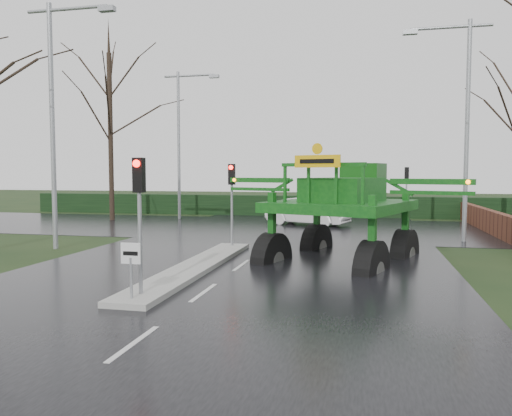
% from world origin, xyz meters
% --- Properties ---
extents(ground, '(140.00, 140.00, 0.00)m').
position_xyz_m(ground, '(0.00, 0.00, 0.00)').
color(ground, black).
rests_on(ground, ground).
extents(road_main, '(14.00, 80.00, 0.02)m').
position_xyz_m(road_main, '(0.00, 10.00, 0.00)').
color(road_main, black).
rests_on(road_main, ground).
extents(road_cross, '(80.00, 12.00, 0.02)m').
position_xyz_m(road_cross, '(0.00, 16.00, 0.01)').
color(road_cross, black).
rests_on(road_cross, ground).
extents(median_island, '(1.20, 10.00, 0.16)m').
position_xyz_m(median_island, '(-1.30, 3.00, 0.09)').
color(median_island, gray).
rests_on(median_island, ground).
extents(hedge_row, '(44.00, 0.90, 1.50)m').
position_xyz_m(hedge_row, '(0.00, 24.00, 0.75)').
color(hedge_row, black).
rests_on(hedge_row, ground).
extents(brick_wall, '(0.40, 20.00, 1.20)m').
position_xyz_m(brick_wall, '(10.50, 16.00, 0.60)').
color(brick_wall, '#592D1E').
rests_on(brick_wall, ground).
extents(keep_left_sign, '(0.50, 0.07, 1.35)m').
position_xyz_m(keep_left_sign, '(-1.30, -1.50, 1.06)').
color(keep_left_sign, gray).
rests_on(keep_left_sign, ground).
extents(traffic_signal_near, '(0.26, 0.33, 3.52)m').
position_xyz_m(traffic_signal_near, '(-1.30, -1.01, 2.59)').
color(traffic_signal_near, gray).
rests_on(traffic_signal_near, ground).
extents(traffic_signal_mid, '(0.26, 0.33, 3.52)m').
position_xyz_m(traffic_signal_mid, '(-1.30, 7.49, 2.59)').
color(traffic_signal_mid, gray).
rests_on(traffic_signal_mid, ground).
extents(traffic_signal_far, '(0.26, 0.33, 3.52)m').
position_xyz_m(traffic_signal_far, '(6.50, 20.01, 2.59)').
color(traffic_signal_far, gray).
rests_on(traffic_signal_far, ground).
extents(street_light_left_near, '(3.85, 0.30, 10.00)m').
position_xyz_m(street_light_left_near, '(-8.19, 6.00, 5.99)').
color(street_light_left_near, gray).
rests_on(street_light_left_near, ground).
extents(street_light_right, '(3.85, 0.30, 10.00)m').
position_xyz_m(street_light_right, '(8.19, 12.00, 5.99)').
color(street_light_right, gray).
rests_on(street_light_right, ground).
extents(street_light_left_far, '(3.85, 0.30, 10.00)m').
position_xyz_m(street_light_left_far, '(-8.19, 20.00, 5.99)').
color(street_light_left_far, gray).
rests_on(street_light_left_far, ground).
extents(tree_left_far, '(7.70, 7.70, 13.26)m').
position_xyz_m(tree_left_far, '(-12.50, 18.00, 7.15)').
color(tree_left_far, black).
rests_on(tree_left_far, ground).
extents(crop_sprayer, '(8.75, 6.85, 5.16)m').
position_xyz_m(crop_sprayer, '(0.93, 5.33, 2.44)').
color(crop_sprayer, black).
rests_on(crop_sprayer, ground).
extents(white_sedan, '(5.25, 3.11, 1.64)m').
position_xyz_m(white_sedan, '(0.64, 17.62, 0.00)').
color(white_sedan, silver).
rests_on(white_sedan, ground).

